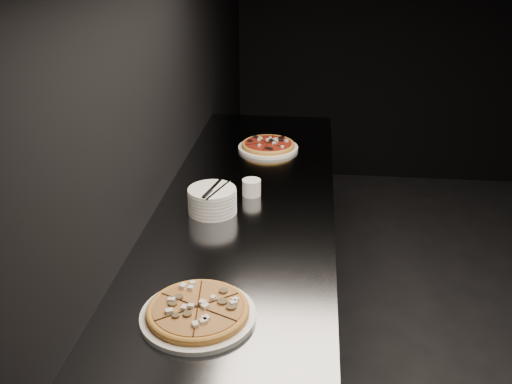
# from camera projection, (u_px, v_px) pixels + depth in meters

# --- Properties ---
(wall_left) EXTENTS (0.02, 5.00, 2.80)m
(wall_left) POSITION_uv_depth(u_px,v_px,m) (155.00, 89.00, 2.28)
(wall_left) COLOR black
(wall_left) RESTS_ON floor
(counter) EXTENTS (0.74, 2.44, 0.92)m
(counter) POSITION_uv_depth(u_px,v_px,m) (248.00, 290.00, 2.64)
(counter) COLOR slate
(counter) RESTS_ON floor
(pizza_mushroom) EXTENTS (0.41, 0.41, 0.04)m
(pizza_mushroom) POSITION_uv_depth(u_px,v_px,m) (198.00, 312.00, 1.71)
(pizza_mushroom) COLOR white
(pizza_mushroom) RESTS_ON counter
(pizza_tomato) EXTENTS (0.37, 0.37, 0.04)m
(pizza_tomato) POSITION_uv_depth(u_px,v_px,m) (268.00, 146.00, 3.01)
(pizza_tomato) COLOR white
(pizza_tomato) RESTS_ON counter
(plate_stack) EXTENTS (0.20, 0.20, 0.10)m
(plate_stack) POSITION_uv_depth(u_px,v_px,m) (212.00, 200.00, 2.33)
(plate_stack) COLOR white
(plate_stack) RESTS_ON counter
(cutlery) EXTENTS (0.11, 0.20, 0.01)m
(cutlery) POSITION_uv_depth(u_px,v_px,m) (213.00, 190.00, 2.30)
(cutlery) COLOR silver
(cutlery) RESTS_ON plate_stack
(ramekin) EXTENTS (0.08, 0.08, 0.07)m
(ramekin) POSITION_uv_depth(u_px,v_px,m) (252.00, 187.00, 2.48)
(ramekin) COLOR white
(ramekin) RESTS_ON counter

